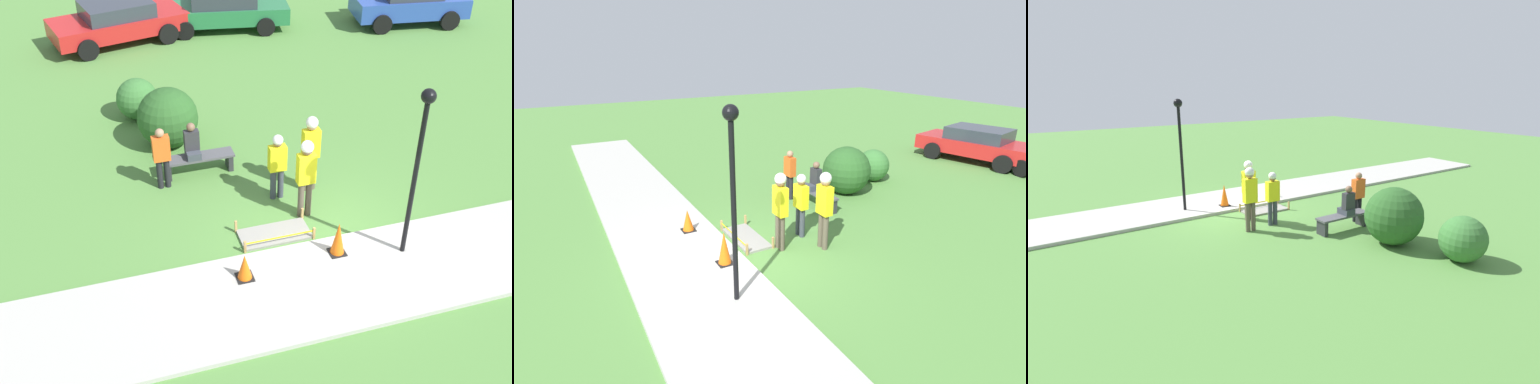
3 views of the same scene
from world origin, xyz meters
The scene contains 14 objects.
ground_plane centered at (0.00, 0.00, 0.00)m, with size 60.00×60.00×0.00m, color #51843D.
sidewalk centered at (0.00, -1.30, 0.05)m, with size 28.00×2.60×0.10m.
wet_concrete_patch centered at (-0.95, 0.51, 0.04)m, with size 1.59×0.76×0.30m.
traffic_cone_near_patch centered at (-1.97, -0.68, 0.38)m, with size 0.34×0.34×0.58m.
traffic_cone_far_patch centered at (0.07, -0.52, 0.48)m, with size 0.34×0.34×0.76m.
park_bench centered at (-1.95, 3.40, 0.34)m, with size 1.75×0.44×0.48m.
person_seated_on_bench centered at (-2.08, 3.45, 0.83)m, with size 0.36×0.44×0.89m.
worker_supervisor centered at (0.39, 1.95, 1.19)m, with size 0.40×0.28×1.95m.
worker_assistant centered at (-0.45, 1.84, 0.99)m, with size 0.40×0.24×1.68m.
worker_trainee centered at (-0.08, 1.01, 1.19)m, with size 0.40×0.28×1.94m.
bystander_in_orange_shirt centered at (-2.89, 3.04, 0.90)m, with size 0.40×0.22×1.60m.
lamppost_near centered at (1.41, -0.85, 2.55)m, with size 0.28×0.28×3.71m.
shrub_rounded_near centered at (-2.95, 6.67, 0.58)m, with size 1.16×1.16×1.16m.
shrub_rounded_mid centered at (-2.39, 4.95, 0.79)m, with size 1.59×1.59×1.59m.
Camera 3 is at (5.77, 11.87, 4.28)m, focal length 28.00 mm.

